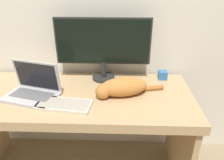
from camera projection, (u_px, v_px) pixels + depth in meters
The scene contains 6 objects.
desk at pixel (77, 112), 1.52m from camera, with size 1.55×0.65×0.72m.
monitor at pixel (103, 45), 1.54m from camera, with size 0.67×0.17×0.45m.
laptop at pixel (33, 90), 1.40m from camera, with size 0.37×0.29×0.22m.
external_keyboard at pixel (64, 105), 1.31m from camera, with size 0.34×0.19×0.02m.
cat at pixel (122, 87), 1.40m from camera, with size 0.45×0.21×0.12m.
small_toy at pixel (163, 75), 1.64m from camera, with size 0.06×0.06×0.06m.
Camera 1 is at (0.29, -0.93, 1.45)m, focal length 35.00 mm.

